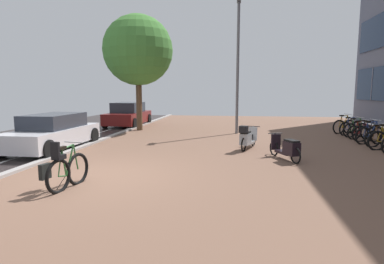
{
  "coord_description": "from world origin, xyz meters",
  "views": [
    {
      "loc": [
        3.43,
        -7.27,
        2.15
      ],
      "look_at": [
        2.17,
        1.5,
        0.98
      ],
      "focal_mm": 29.31,
      "sensor_mm": 36.0,
      "label": 1
    }
  ],
  "objects_px": {
    "bicycle_rack_04": "(380,138)",
    "scooter_mid": "(287,148)",
    "bicycle_rack_09": "(350,128)",
    "bicycle_rack_10": "(344,126)",
    "bicycle_rack_07": "(361,132)",
    "bicycle_rack_08": "(356,130)",
    "bicycle_rack_05": "(371,135)",
    "parked_car_far": "(128,115)",
    "bicycle_foreground": "(66,170)",
    "bicycle_rack_06": "(368,133)",
    "street_tree": "(138,51)",
    "scooter_near": "(247,138)",
    "parked_car_near": "(53,132)",
    "lamp_post": "(238,61)"
  },
  "relations": [
    {
      "from": "street_tree",
      "to": "bicycle_rack_07",
      "type": "bearing_deg",
      "value": -9.5
    },
    {
      "from": "bicycle_rack_09",
      "to": "scooter_mid",
      "type": "distance_m",
      "value": 7.31
    },
    {
      "from": "parked_car_far",
      "to": "lamp_post",
      "type": "xyz_separation_m",
      "value": [
        6.71,
        -2.74,
        2.96
      ]
    },
    {
      "from": "bicycle_rack_05",
      "to": "street_tree",
      "type": "xyz_separation_m",
      "value": [
        -10.72,
        3.12,
        3.94
      ]
    },
    {
      "from": "bicycle_rack_10",
      "to": "scooter_near",
      "type": "distance_m",
      "value": 7.19
    },
    {
      "from": "scooter_near",
      "to": "parked_car_near",
      "type": "bearing_deg",
      "value": -172.4
    },
    {
      "from": "bicycle_rack_05",
      "to": "lamp_post",
      "type": "distance_m",
      "value": 6.8
    },
    {
      "from": "bicycle_rack_10",
      "to": "parked_car_far",
      "type": "distance_m",
      "value": 12.27
    },
    {
      "from": "scooter_near",
      "to": "parked_car_near",
      "type": "distance_m",
      "value": 7.19
    },
    {
      "from": "bicycle_foreground",
      "to": "scooter_mid",
      "type": "xyz_separation_m",
      "value": [
        5.3,
        3.65,
        -0.03
      ]
    },
    {
      "from": "bicycle_foreground",
      "to": "scooter_mid",
      "type": "relative_size",
      "value": 0.87
    },
    {
      "from": "bicycle_rack_04",
      "to": "bicycle_rack_08",
      "type": "distance_m",
      "value": 2.62
    },
    {
      "from": "bicycle_rack_10",
      "to": "scooter_mid",
      "type": "distance_m",
      "value": 7.82
    },
    {
      "from": "bicycle_foreground",
      "to": "bicycle_rack_04",
      "type": "distance_m",
      "value": 11.29
    },
    {
      "from": "bicycle_rack_05",
      "to": "parked_car_far",
      "type": "bearing_deg",
      "value": 156.6
    },
    {
      "from": "bicycle_rack_04",
      "to": "bicycle_rack_07",
      "type": "height_order",
      "value": "bicycle_rack_04"
    },
    {
      "from": "bicycle_rack_05",
      "to": "bicycle_rack_07",
      "type": "relative_size",
      "value": 1.1
    },
    {
      "from": "bicycle_rack_06",
      "to": "scooter_near",
      "type": "distance_m",
      "value": 5.74
    },
    {
      "from": "bicycle_rack_05",
      "to": "bicycle_rack_09",
      "type": "bearing_deg",
      "value": 88.11
    },
    {
      "from": "bicycle_rack_06",
      "to": "scooter_mid",
      "type": "bearing_deg",
      "value": -133.39
    },
    {
      "from": "bicycle_foreground",
      "to": "scooter_mid",
      "type": "bearing_deg",
      "value": 34.57
    },
    {
      "from": "bicycle_foreground",
      "to": "parked_car_far",
      "type": "height_order",
      "value": "parked_car_far"
    },
    {
      "from": "bicycle_foreground",
      "to": "lamp_post",
      "type": "xyz_separation_m",
      "value": [
        3.73,
        9.7,
        3.22
      ]
    },
    {
      "from": "bicycle_rack_09",
      "to": "bicycle_rack_10",
      "type": "bearing_deg",
      "value": 98.07
    },
    {
      "from": "bicycle_foreground",
      "to": "street_tree",
      "type": "bearing_deg",
      "value": 98.69
    },
    {
      "from": "bicycle_rack_06",
      "to": "bicycle_rack_09",
      "type": "relative_size",
      "value": 1.11
    },
    {
      "from": "bicycle_rack_10",
      "to": "lamp_post",
      "type": "bearing_deg",
      "value": -171.84
    },
    {
      "from": "bicycle_foreground",
      "to": "bicycle_rack_09",
      "type": "bearing_deg",
      "value": 46.76
    },
    {
      "from": "bicycle_rack_05",
      "to": "bicycle_rack_10",
      "type": "distance_m",
      "value": 3.28
    },
    {
      "from": "bicycle_rack_08",
      "to": "bicycle_rack_04",
      "type": "bearing_deg",
      "value": -91.03
    },
    {
      "from": "bicycle_rack_07",
      "to": "bicycle_rack_08",
      "type": "bearing_deg",
      "value": 87.43
    },
    {
      "from": "bicycle_rack_08",
      "to": "parked_car_far",
      "type": "xyz_separation_m",
      "value": [
        -12.23,
        3.28,
        0.33
      ]
    },
    {
      "from": "bicycle_rack_06",
      "to": "scooter_mid",
      "type": "height_order",
      "value": "bicycle_rack_06"
    },
    {
      "from": "scooter_near",
      "to": "bicycle_foreground",
      "type": "bearing_deg",
      "value": -127.81
    },
    {
      "from": "bicycle_rack_08",
      "to": "lamp_post",
      "type": "relative_size",
      "value": 0.2
    },
    {
      "from": "bicycle_rack_07",
      "to": "bicycle_rack_09",
      "type": "distance_m",
      "value": 1.31
    },
    {
      "from": "bicycle_rack_05",
      "to": "parked_car_far",
      "type": "height_order",
      "value": "parked_car_far"
    },
    {
      "from": "bicycle_rack_06",
      "to": "bicycle_rack_08",
      "type": "bearing_deg",
      "value": 90.53
    },
    {
      "from": "scooter_near",
      "to": "street_tree",
      "type": "distance_m",
      "value": 8.51
    },
    {
      "from": "bicycle_rack_04",
      "to": "scooter_mid",
      "type": "distance_m",
      "value": 4.86
    },
    {
      "from": "bicycle_rack_08",
      "to": "street_tree",
      "type": "height_order",
      "value": "street_tree"
    },
    {
      "from": "bicycle_rack_07",
      "to": "scooter_mid",
      "type": "relative_size",
      "value": 0.78
    },
    {
      "from": "bicycle_rack_09",
      "to": "bicycle_rack_10",
      "type": "height_order",
      "value": "bicycle_rack_10"
    },
    {
      "from": "bicycle_rack_06",
      "to": "street_tree",
      "type": "xyz_separation_m",
      "value": [
        -10.84,
        2.46,
        3.95
      ]
    },
    {
      "from": "bicycle_foreground",
      "to": "bicycle_rack_07",
      "type": "height_order",
      "value": "bicycle_foreground"
    },
    {
      "from": "street_tree",
      "to": "parked_car_near",
      "type": "bearing_deg",
      "value": -103.44
    },
    {
      "from": "parked_car_far",
      "to": "street_tree",
      "type": "height_order",
      "value": "street_tree"
    },
    {
      "from": "scooter_mid",
      "to": "parked_car_far",
      "type": "height_order",
      "value": "parked_car_far"
    },
    {
      "from": "scooter_near",
      "to": "street_tree",
      "type": "xyz_separation_m",
      "value": [
        -5.7,
        5.0,
        3.87
      ]
    },
    {
      "from": "bicycle_rack_09",
      "to": "parked_car_far",
      "type": "xyz_separation_m",
      "value": [
        -12.2,
        2.62,
        0.33
      ]
    }
  ]
}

